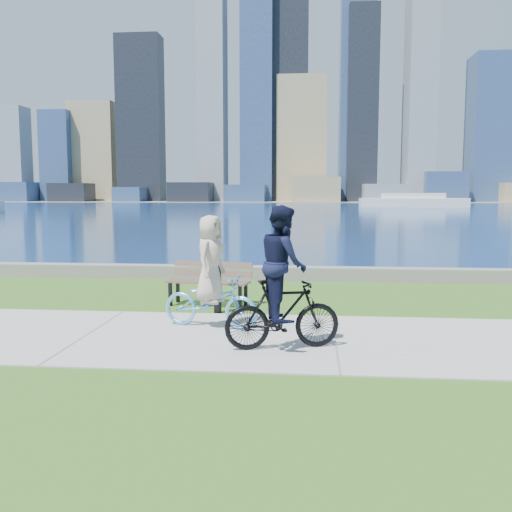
{
  "coord_description": "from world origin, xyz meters",
  "views": [
    {
      "loc": [
        -0.39,
        -8.82,
        2.33
      ],
      "look_at": [
        -1.44,
        2.03,
        1.1
      ],
      "focal_mm": 40.0,
      "sensor_mm": 36.0,
      "label": 1
    }
  ],
  "objects_px": {
    "park_bench": "(209,279)",
    "cyclist_woman": "(210,286)",
    "bollard_lamp": "(217,275)",
    "cyclist_man": "(283,289)"
  },
  "relations": [
    {
      "from": "cyclist_man",
      "to": "park_bench",
      "type": "bearing_deg",
      "value": 12.64
    },
    {
      "from": "bollard_lamp",
      "to": "cyclist_woman",
      "type": "relative_size",
      "value": 0.67
    },
    {
      "from": "cyclist_man",
      "to": "bollard_lamp",
      "type": "bearing_deg",
      "value": 14.43
    },
    {
      "from": "park_bench",
      "to": "cyclist_woman",
      "type": "relative_size",
      "value": 0.93
    },
    {
      "from": "park_bench",
      "to": "cyclist_man",
      "type": "bearing_deg",
      "value": -52.38
    },
    {
      "from": "bollard_lamp",
      "to": "cyclist_man",
      "type": "xyz_separation_m",
      "value": [
        1.37,
        -2.46,
        0.17
      ]
    },
    {
      "from": "park_bench",
      "to": "cyclist_woman",
      "type": "distance_m",
      "value": 2.03
    },
    {
      "from": "park_bench",
      "to": "cyclist_woman",
      "type": "xyz_separation_m",
      "value": [
        0.38,
        -1.99,
        0.19
      ]
    },
    {
      "from": "cyclist_woman",
      "to": "cyclist_man",
      "type": "height_order",
      "value": "cyclist_man"
    },
    {
      "from": "bollard_lamp",
      "to": "cyclist_man",
      "type": "distance_m",
      "value": 2.82
    }
  ]
}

